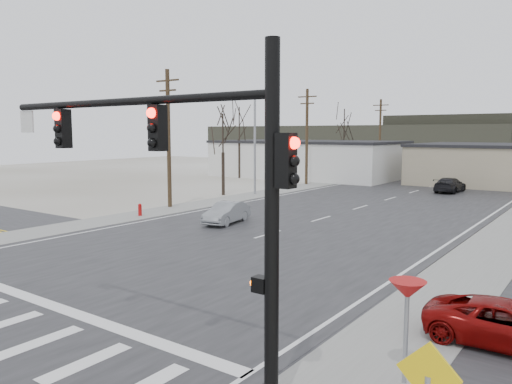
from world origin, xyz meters
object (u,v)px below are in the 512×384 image
fire_hydrant (140,210)px  car_far_b (466,165)px  car_far_a (450,185)px  traffic_signal_mast (195,173)px  sedan_crossing (227,213)px  car_parked_red (510,325)px

fire_hydrant → car_far_b: 54.84m
fire_hydrant → car_far_b: (7.67, 54.30, 0.30)m
car_far_a → car_far_b: 29.27m
fire_hydrant → car_far_b: car_far_b is taller
traffic_signal_mast → fire_hydrant: 23.39m
traffic_signal_mast → car_far_b: traffic_signal_mast is taller
traffic_signal_mast → car_far_b: 69.40m
sedan_crossing → car_parked_red: size_ratio=0.93×
sedan_crossing → car_far_a: (6.70, 24.21, 0.04)m
traffic_signal_mast → car_parked_red: size_ratio=2.15×
car_far_b → car_parked_red: 64.29m
traffic_signal_mast → fire_hydrant: size_ratio=10.29×
traffic_signal_mast → car_parked_red: 8.96m
car_far_b → traffic_signal_mast: bearing=-93.7°
traffic_signal_mast → car_parked_red: (5.13, 6.12, -4.06)m
traffic_signal_mast → fire_hydrant: bearing=141.9°
sedan_crossing → car_far_b: 53.01m
sedan_crossing → car_far_a: bearing=64.5°
sedan_crossing → car_far_b: size_ratio=0.93×
traffic_signal_mast → car_far_a: bearing=97.3°
traffic_signal_mast → car_far_b: bearing=98.7°
car_far_a → car_parked_red: size_ratio=1.12×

